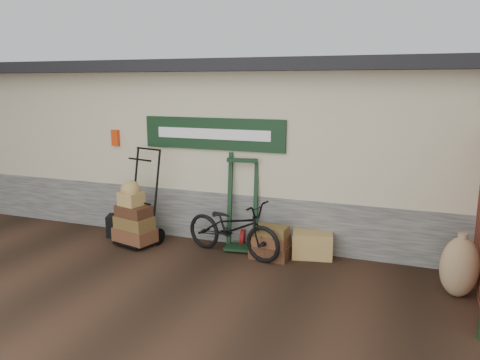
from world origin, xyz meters
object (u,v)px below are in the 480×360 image
suitcase_stack (270,242)px  bicycle (233,225)px  porter_trolley (141,196)px  black_trunk (119,225)px  green_barrow (242,202)px  wicker_hamper (312,245)px

suitcase_stack → bicycle: (-0.63, -0.08, 0.25)m
porter_trolley → black_trunk: size_ratio=4.36×
bicycle → suitcase_stack: bearing=-69.6°
porter_trolley → green_barrow: (1.76, 0.38, -0.04)m
suitcase_stack → porter_trolley: bearing=-178.6°
wicker_hamper → black_trunk: bearing=-177.1°
green_barrow → wicker_hamper: (1.24, -0.03, -0.61)m
green_barrow → black_trunk: 2.48m
porter_trolley → green_barrow: porter_trolley is taller
suitcase_stack → bicycle: 0.68m
green_barrow → bicycle: size_ratio=0.91×
porter_trolley → suitcase_stack: 2.44m
porter_trolley → bicycle: (1.74, -0.02, -0.34)m
green_barrow → porter_trolley: bearing=-176.3°
black_trunk → porter_trolley: bearing=-14.6°
suitcase_stack → bicycle: size_ratio=0.35×
porter_trolley → bicycle: 1.77m
porter_trolley → wicker_hamper: bearing=20.9°
green_barrow → bicycle: (-0.02, -0.39, -0.30)m
green_barrow → suitcase_stack: bearing=-36.0°
green_barrow → black_trunk: green_barrow is taller
wicker_hamper → green_barrow: bearing=178.8°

